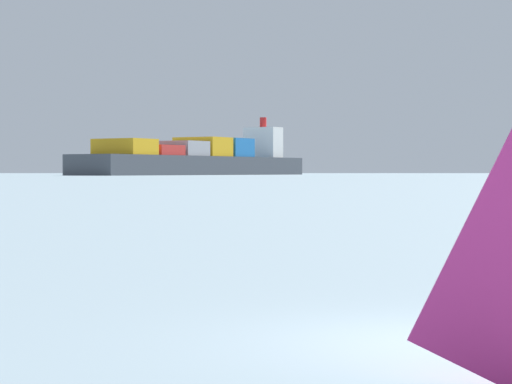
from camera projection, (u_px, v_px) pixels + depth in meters
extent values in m
plane|color=gray|center=(443.00, 342.00, 12.18)|extent=(4000.00, 4000.00, 0.00)
cube|color=#3F444C|center=(197.00, 166.00, 536.64)|extent=(57.27, 180.30, 10.06)
cube|color=silver|center=(263.00, 143.00, 593.51)|extent=(22.67, 14.76, 18.17)
cylinder|color=red|center=(263.00, 122.00, 593.25)|extent=(4.00, 4.00, 6.00)
cube|color=#1E66AD|center=(225.00, 148.00, 559.41)|extent=(29.53, 23.80, 10.40)
cube|color=gold|center=(203.00, 147.00, 540.76)|extent=(29.53, 23.80, 10.40)
cube|color=#99999E|center=(179.00, 149.00, 522.13)|extent=(29.53, 23.80, 7.80)
cube|color=red|center=(153.00, 150.00, 503.50)|extent=(29.53, 23.80, 5.20)
cube|color=gold|center=(125.00, 147.00, 484.82)|extent=(29.53, 23.80, 7.80)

